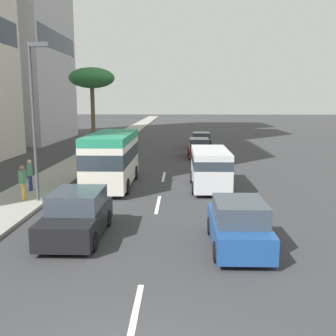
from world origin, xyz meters
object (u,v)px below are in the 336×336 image
object	(u,v)px
car_sixth	(201,141)
pedestrian_mid_block	(23,181)
pedestrian_by_tree	(90,147)
car_fifth	(77,216)
minibus_third	(112,157)
car_second	(199,148)
van_fourth	(210,166)
car_lead	(238,225)
palm_tree	(92,79)
pedestrian_near_lamp	(30,174)
street_lamp	(35,106)

from	to	relation	value
car_sixth	pedestrian_mid_block	world-z (taller)	pedestrian_mid_block
pedestrian_by_tree	car_fifth	bearing A→B (deg)	106.74
car_sixth	pedestrian_by_tree	world-z (taller)	pedestrian_by_tree
minibus_third	pedestrian_by_tree	bearing A→B (deg)	-159.58
car_second	pedestrian_by_tree	size ratio (longest dim) A/B	2.43
van_fourth	car_fifth	bearing A→B (deg)	145.76
car_lead	palm_tree	bearing A→B (deg)	23.41
van_fourth	minibus_third	bearing A→B (deg)	84.58
van_fourth	palm_tree	size ratio (longest dim) A/B	0.64
car_fifth	pedestrian_near_lamp	xyz separation A→B (m)	(6.52, 4.22, 0.28)
car_lead	pedestrian_near_lamp	distance (m)	12.36
pedestrian_mid_block	street_lamp	size ratio (longest dim) A/B	0.23
palm_tree	street_lamp	world-z (taller)	palm_tree
van_fourth	car_sixth	distance (m)	18.87
pedestrian_mid_block	pedestrian_by_tree	world-z (taller)	pedestrian_by_tree
car_lead	car_sixth	size ratio (longest dim) A/B	1.00
pedestrian_near_lamp	street_lamp	distance (m)	4.31
car_fifth	palm_tree	distance (m)	23.07
car_sixth	pedestrian_near_lamp	bearing A→B (deg)	153.42
car_sixth	pedestrian_mid_block	size ratio (longest dim) A/B	2.39
car_fifth	street_lamp	size ratio (longest dim) A/B	0.56
minibus_third	car_sixth	world-z (taller)	minibus_third
car_lead	van_fourth	bearing A→B (deg)	1.74
car_lead	pedestrian_mid_block	distance (m)	10.93
car_lead	minibus_third	xyz separation A→B (m)	(9.36, 5.84, 0.89)
pedestrian_by_tree	street_lamp	distance (m)	13.58
van_fourth	car_sixth	bearing A→B (deg)	-1.59
minibus_third	pedestrian_by_tree	xyz separation A→B (m)	(9.12, 3.39, -0.54)
van_fourth	street_lamp	distance (m)	9.67
van_fourth	palm_tree	xyz separation A→B (m)	(13.95, 9.60, 5.50)
pedestrian_near_lamp	street_lamp	bearing A→B (deg)	21.36
car_lead	pedestrian_mid_block	world-z (taller)	pedestrian_mid_block
car_sixth	palm_tree	xyz separation A→B (m)	(-4.90, 10.12, 6.01)
pedestrian_near_lamp	street_lamp	size ratio (longest dim) A/B	0.23
car_second	pedestrian_by_tree	bearing A→B (deg)	105.90
car_lead	pedestrian_by_tree	bearing A→B (deg)	26.57
minibus_third	car_fifth	distance (m)	8.51
van_fourth	car_fifth	xyz separation A→B (m)	(-7.93, 5.40, -0.48)
car_lead	van_fourth	xyz separation A→B (m)	(8.83, 0.27, 0.49)
car_fifth	pedestrian_by_tree	distance (m)	17.94
minibus_third	pedestrian_near_lamp	world-z (taller)	minibus_third
car_second	minibus_third	world-z (taller)	minibus_third
minibus_third	street_lamp	size ratio (longest dim) A/B	0.93
palm_tree	van_fourth	bearing A→B (deg)	-145.48
car_fifth	pedestrian_by_tree	xyz separation A→B (m)	(17.58, 3.57, 0.34)
car_fifth	pedestrian_near_lamp	bearing A→B (deg)	-147.09
pedestrian_by_tree	van_fourth	bearing A→B (deg)	138.17
car_second	car_fifth	bearing A→B (deg)	165.03
car_lead	car_second	xyz separation A→B (m)	(21.02, 0.28, -0.00)
van_fourth	pedestrian_mid_block	size ratio (longest dim) A/B	2.89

